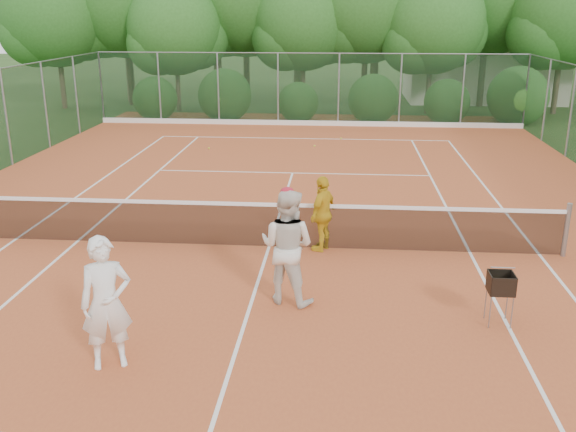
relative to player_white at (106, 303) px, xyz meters
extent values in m
plane|color=#244017|center=(1.66, 4.79, -0.96)|extent=(120.00, 120.00, 0.00)
cube|color=#B8552A|center=(1.66, 4.79, -0.95)|extent=(18.00, 36.00, 0.02)
cube|color=beige|center=(10.66, 28.79, 0.54)|extent=(8.00, 5.00, 3.00)
cylinder|color=gray|center=(7.60, 4.79, -0.39)|extent=(0.10, 0.10, 1.10)
cube|color=black|center=(1.66, 4.79, -0.48)|extent=(11.87, 0.03, 0.86)
cube|color=white|center=(1.66, 4.79, -0.01)|extent=(11.87, 0.04, 0.07)
imported|color=white|center=(0.00, 0.00, 0.00)|extent=(0.81, 0.68, 1.88)
imported|color=silver|center=(2.26, 2.27, 0.04)|extent=(1.15, 1.03, 1.96)
ellipsoid|color=#B21727|center=(2.26, 2.27, 0.99)|extent=(0.22, 0.22, 0.14)
imported|color=gold|center=(2.77, 4.75, -0.16)|extent=(0.74, 0.99, 1.56)
cylinder|color=gray|center=(5.45, 1.54, -0.67)|extent=(0.02, 0.02, 0.54)
cylinder|color=gray|center=(5.78, 1.87, -0.67)|extent=(0.02, 0.02, 0.54)
cube|color=black|center=(5.62, 1.71, -0.25)|extent=(0.37, 0.37, 0.31)
sphere|color=gold|center=(-1.57, 14.44, -0.91)|extent=(0.07, 0.07, 0.07)
sphere|color=#CBF037|center=(2.15, 15.16, -0.91)|extent=(0.07, 0.07, 0.07)
sphere|color=#C8DE33|center=(3.10, 16.66, -0.91)|extent=(0.07, 0.07, 0.07)
cube|color=white|center=(1.66, 16.67, -0.94)|extent=(11.03, 0.06, 0.01)
cube|color=white|center=(-3.82, 4.79, -0.94)|extent=(0.06, 23.77, 0.01)
cube|color=white|center=(7.15, 4.79, -0.94)|extent=(0.06, 23.77, 0.01)
cube|color=white|center=(-2.45, 4.79, -0.94)|extent=(0.06, 23.77, 0.01)
cube|color=white|center=(5.77, 4.79, -0.94)|extent=(0.06, 23.77, 0.01)
cube|color=white|center=(1.66, 11.19, -0.94)|extent=(8.23, 0.06, 0.01)
cube|color=white|center=(1.66, 4.79, -0.94)|extent=(0.06, 12.80, 0.01)
cube|color=#19381E|center=(1.66, 19.79, 0.56)|extent=(18.00, 0.02, 3.00)
cylinder|color=gray|center=(-7.34, 19.79, 0.56)|extent=(0.07, 0.07, 3.00)
cylinder|color=gray|center=(10.66, 19.79, 0.56)|extent=(0.07, 0.07, 3.00)
cylinder|color=gray|center=(-7.34, 19.79, 0.56)|extent=(0.07, 0.07, 3.00)
cylinder|color=gray|center=(10.66, 19.79, 0.56)|extent=(0.07, 0.07, 3.00)
cylinder|color=brown|center=(-10.84, 23.79, 0.92)|extent=(0.26, 0.26, 3.75)
sphere|color=#275A1E|center=(-10.84, 23.79, 3.69)|extent=(5.25, 5.25, 5.25)
cylinder|color=brown|center=(-7.84, 25.29, 1.24)|extent=(0.30, 0.30, 4.40)
cylinder|color=brown|center=(-4.84, 23.29, 0.64)|extent=(0.22, 0.22, 3.20)
sphere|color=#275A1E|center=(-4.84, 23.29, 3.01)|extent=(4.48, 4.48, 4.48)
cylinder|color=brown|center=(-1.84, 25.79, 1.29)|extent=(0.31, 0.31, 4.50)
cylinder|color=brown|center=(1.16, 24.29, 0.79)|extent=(0.24, 0.24, 3.50)
sphere|color=#275A1E|center=(1.16, 24.29, 3.38)|extent=(4.90, 4.90, 4.90)
cylinder|color=brown|center=(4.16, 24.79, 1.09)|extent=(0.28, 0.28, 4.10)
sphere|color=#275A1E|center=(4.16, 24.79, 4.13)|extent=(5.74, 5.74, 5.74)
cylinder|color=brown|center=(7.16, 23.59, 0.74)|extent=(0.23, 0.23, 3.40)
sphere|color=#275A1E|center=(7.16, 23.59, 3.26)|extent=(4.76, 4.76, 4.76)
cylinder|color=brown|center=(10.16, 26.29, 1.37)|extent=(0.32, 0.32, 4.65)
cylinder|color=brown|center=(13.16, 23.99, 0.94)|extent=(0.26, 0.26, 3.80)
sphere|color=#275A1E|center=(13.16, 23.99, 3.75)|extent=(5.32, 5.32, 5.32)
cone|color=brown|center=(4.66, 25.29, 4.04)|extent=(0.44, 0.44, 10.00)
camera|label=1|loc=(3.10, -7.62, 3.76)|focal=40.00mm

